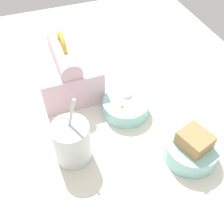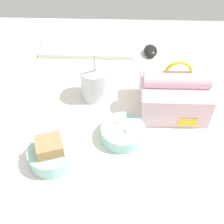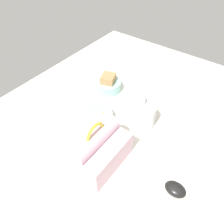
# 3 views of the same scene
# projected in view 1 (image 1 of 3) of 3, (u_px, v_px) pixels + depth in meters

# --- Properties ---
(desk_surface) EXTENTS (1.40, 1.10, 0.02)m
(desk_surface) POSITION_uv_depth(u_px,v_px,m) (99.00, 134.00, 0.73)
(desk_surface) COLOR silver
(desk_surface) RESTS_ON ground
(lunch_bag) EXTENTS (0.20, 0.17, 0.18)m
(lunch_bag) POSITION_uv_depth(u_px,v_px,m) (66.00, 70.00, 0.79)
(lunch_bag) COLOR beige
(lunch_bag) RESTS_ON desk_surface
(soup_cup) EXTENTS (0.08, 0.08, 0.18)m
(soup_cup) POSITION_uv_depth(u_px,v_px,m) (72.00, 142.00, 0.63)
(soup_cup) COLOR silver
(soup_cup) RESTS_ON desk_surface
(bento_bowl_sandwich) EXTENTS (0.12, 0.12, 0.08)m
(bento_bowl_sandwich) POSITION_uv_depth(u_px,v_px,m) (191.00, 149.00, 0.65)
(bento_bowl_sandwich) COLOR #93D1CC
(bento_bowl_sandwich) RESTS_ON desk_surface
(bento_bowl_snacks) EXTENTS (0.12, 0.12, 0.05)m
(bento_bowl_snacks) POSITION_uv_depth(u_px,v_px,m) (126.00, 106.00, 0.75)
(bento_bowl_snacks) COLOR #93D1CC
(bento_bowl_snacks) RESTS_ON desk_surface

